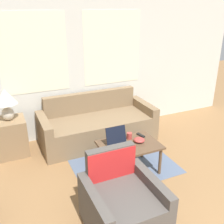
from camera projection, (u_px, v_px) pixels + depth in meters
The scene contains 11 objects.
wall_back at pixel (80, 64), 4.63m from camera, with size 6.59×0.06×2.60m.
rug at pixel (114, 153), 4.33m from camera, with size 1.51×1.85×0.01m.
couch at pixel (97, 126), 4.70m from camera, with size 2.00×0.84×0.82m.
armchair at pixel (122, 205), 2.84m from camera, with size 0.77×0.80×0.83m.
side_table at pixel (12, 137), 4.22m from camera, with size 0.47×0.47×0.61m.
table_lamp at pixel (6, 100), 3.98m from camera, with size 0.34×0.34×0.50m.
coffee_table at pixel (129, 147), 3.74m from camera, with size 0.84×0.60×0.45m.
laptop at pixel (119, 143), 3.62m from camera, with size 0.30×0.32×0.26m.
cup_navy at pixel (129, 136), 3.85m from camera, with size 0.08×0.08×0.09m.
snack_bowl at pixel (139, 140), 3.76m from camera, with size 0.16×0.16×0.06m.
tv_remote at pixel (141, 135), 3.94m from camera, with size 0.07×0.16×0.02m.
Camera 1 is at (-1.39, -0.48, 2.28)m, focal length 42.00 mm.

